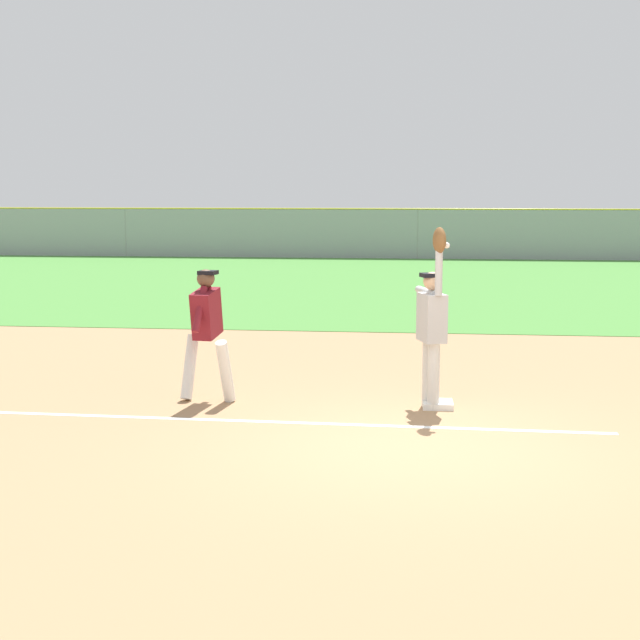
{
  "coord_description": "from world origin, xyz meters",
  "views": [
    {
      "loc": [
        0.13,
        -9.49,
        2.72
      ],
      "look_at": [
        -1.16,
        2.1,
        1.05
      ],
      "focal_mm": 51.06,
      "sensor_mm": 36.0,
      "label": 1
    }
  ],
  "objects_px": {
    "parked_car_black": "(206,236)",
    "parked_car_green": "(493,238)",
    "fielder": "(432,320)",
    "baseball": "(447,245)",
    "first_base": "(438,404)",
    "parked_car_white": "(348,237)",
    "runner": "(207,325)"
  },
  "relations": [
    {
      "from": "parked_car_black",
      "to": "parked_car_green",
      "type": "bearing_deg",
      "value": -4.93
    },
    {
      "from": "fielder",
      "to": "baseball",
      "type": "distance_m",
      "value": 0.98
    },
    {
      "from": "fielder",
      "to": "parked_car_black",
      "type": "height_order",
      "value": "fielder"
    },
    {
      "from": "first_base",
      "to": "parked_car_white",
      "type": "bearing_deg",
      "value": 96.85
    },
    {
      "from": "first_base",
      "to": "baseball",
      "type": "distance_m",
      "value": 2.04
    },
    {
      "from": "first_base",
      "to": "fielder",
      "type": "distance_m",
      "value": 1.08
    },
    {
      "from": "fielder",
      "to": "parked_car_black",
      "type": "bearing_deg",
      "value": -90.28
    },
    {
      "from": "first_base",
      "to": "parked_car_green",
      "type": "bearing_deg",
      "value": 84.26
    },
    {
      "from": "fielder",
      "to": "parked_car_green",
      "type": "relative_size",
      "value": 0.5
    },
    {
      "from": "baseball",
      "to": "parked_car_white",
      "type": "distance_m",
      "value": 28.83
    },
    {
      "from": "parked_car_white",
      "to": "parked_car_green",
      "type": "relative_size",
      "value": 1.01
    },
    {
      "from": "runner",
      "to": "parked_car_white",
      "type": "relative_size",
      "value": 0.38
    },
    {
      "from": "parked_car_green",
      "to": "baseball",
      "type": "bearing_deg",
      "value": -91.38
    },
    {
      "from": "parked_car_green",
      "to": "parked_car_white",
      "type": "bearing_deg",
      "value": -175.1
    },
    {
      "from": "fielder",
      "to": "parked_car_white",
      "type": "height_order",
      "value": "fielder"
    },
    {
      "from": "parked_car_white",
      "to": "first_base",
      "type": "bearing_deg",
      "value": -89.63
    },
    {
      "from": "parked_car_green",
      "to": "runner",
      "type": "bearing_deg",
      "value": -97.41
    },
    {
      "from": "first_base",
      "to": "runner",
      "type": "xyz_separation_m",
      "value": [
        -2.96,
        0.02,
        0.96
      ]
    },
    {
      "from": "fielder",
      "to": "parked_car_green",
      "type": "xyz_separation_m",
      "value": [
        2.94,
        28.45,
        -0.45
      ]
    },
    {
      "from": "parked_car_white",
      "to": "fielder",
      "type": "bearing_deg",
      "value": -89.81
    },
    {
      "from": "baseball",
      "to": "parked_car_green",
      "type": "distance_m",
      "value": 28.83
    },
    {
      "from": "first_base",
      "to": "runner",
      "type": "distance_m",
      "value": 3.11
    },
    {
      "from": "first_base",
      "to": "parked_car_black",
      "type": "height_order",
      "value": "parked_car_black"
    },
    {
      "from": "runner",
      "to": "parked_car_white",
      "type": "distance_m",
      "value": 28.32
    },
    {
      "from": "first_base",
      "to": "fielder",
      "type": "height_order",
      "value": "fielder"
    },
    {
      "from": "first_base",
      "to": "parked_car_green",
      "type": "height_order",
      "value": "parked_car_green"
    },
    {
      "from": "parked_car_black",
      "to": "parked_car_green",
      "type": "relative_size",
      "value": 1.0
    },
    {
      "from": "runner",
      "to": "parked_car_green",
      "type": "distance_m",
      "value": 28.98
    },
    {
      "from": "fielder",
      "to": "runner",
      "type": "height_order",
      "value": "fielder"
    },
    {
      "from": "parked_car_white",
      "to": "parked_car_black",
      "type": "bearing_deg",
      "value": 171.18
    },
    {
      "from": "fielder",
      "to": "runner",
      "type": "distance_m",
      "value": 2.88
    },
    {
      "from": "runner",
      "to": "baseball",
      "type": "relative_size",
      "value": 23.24
    }
  ]
}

